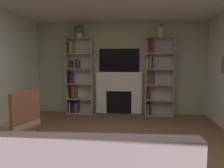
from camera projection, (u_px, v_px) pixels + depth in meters
ground_plane at (102, 166)px, 3.10m from camera, size 7.79×7.79×0.00m
wall_back_accent at (119, 68)px, 6.22m from camera, size 4.76×0.06×2.50m
fireplace at (119, 92)px, 6.16m from camera, size 1.33×0.48×1.14m
tv at (119, 60)px, 6.14m from camera, size 1.08×0.06×0.62m
bookshelf_left at (77, 78)px, 6.22m from camera, size 0.72×0.30×2.05m
bookshelf_right at (156, 77)px, 5.99m from camera, size 0.72×0.32×2.05m
potted_plant at (79, 31)px, 6.05m from camera, size 0.25×0.25×0.36m
vase_with_flowers at (160, 32)px, 5.83m from camera, size 0.14×0.14×0.37m
armchair at (17, 121)px, 3.57m from camera, size 0.77×0.73×0.97m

